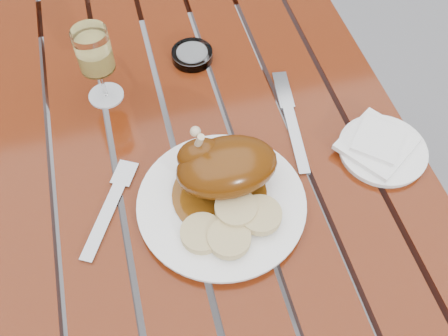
# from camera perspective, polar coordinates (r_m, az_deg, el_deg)

# --- Properties ---
(ground) EXTENTS (60.00, 60.00, 0.00)m
(ground) POSITION_cam_1_polar(r_m,az_deg,el_deg) (1.63, -1.53, -13.00)
(ground) COLOR slate
(ground) RESTS_ON ground
(table) EXTENTS (0.80, 1.20, 0.75)m
(table) POSITION_cam_1_polar(r_m,az_deg,el_deg) (1.29, -1.90, -6.90)
(table) COLOR #66260C
(table) RESTS_ON ground
(dinner_plate) EXTENTS (0.35, 0.35, 0.02)m
(dinner_plate) POSITION_cam_1_polar(r_m,az_deg,el_deg) (0.88, -0.28, -4.15)
(dinner_plate) COLOR white
(dinner_plate) RESTS_ON table
(roast_duck) EXTENTS (0.19, 0.17, 0.13)m
(roast_duck) POSITION_cam_1_polar(r_m,az_deg,el_deg) (0.85, -0.15, 0.16)
(roast_duck) COLOR #60330B
(roast_duck) RESTS_ON dinner_plate
(bread_dumplings) EXTENTS (0.17, 0.12, 0.03)m
(bread_dumplings) POSITION_cam_1_polar(r_m,az_deg,el_deg) (0.83, 0.92, -6.37)
(bread_dumplings) COLOR tan
(bread_dumplings) RESTS_ON dinner_plate
(wine_glass) EXTENTS (0.08, 0.08, 0.17)m
(wine_glass) POSITION_cam_1_polar(r_m,az_deg,el_deg) (1.01, -14.21, 11.22)
(wine_glass) COLOR #DAC663
(wine_glass) RESTS_ON table
(side_plate) EXTENTS (0.22, 0.22, 0.01)m
(side_plate) POSITION_cam_1_polar(r_m,az_deg,el_deg) (0.99, 17.65, 1.93)
(side_plate) COLOR white
(side_plate) RESTS_ON table
(napkin) EXTENTS (0.17, 0.17, 0.01)m
(napkin) POSITION_cam_1_polar(r_m,az_deg,el_deg) (0.99, 17.08, 2.70)
(napkin) COLOR white
(napkin) RESTS_ON side_plate
(ashtray) EXTENTS (0.09, 0.09, 0.02)m
(ashtray) POSITION_cam_1_polar(r_m,az_deg,el_deg) (1.12, -3.66, 12.75)
(ashtray) COLOR #B2B7BC
(ashtray) RESTS_ON table
(fork) EXTENTS (0.11, 0.18, 0.01)m
(fork) POSITION_cam_1_polar(r_m,az_deg,el_deg) (0.90, -13.20, -5.02)
(fork) COLOR gray
(fork) RESTS_ON table
(knife) EXTENTS (0.05, 0.23, 0.01)m
(knife) POSITION_cam_1_polar(r_m,az_deg,el_deg) (1.00, 7.88, 4.61)
(knife) COLOR gray
(knife) RESTS_ON table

